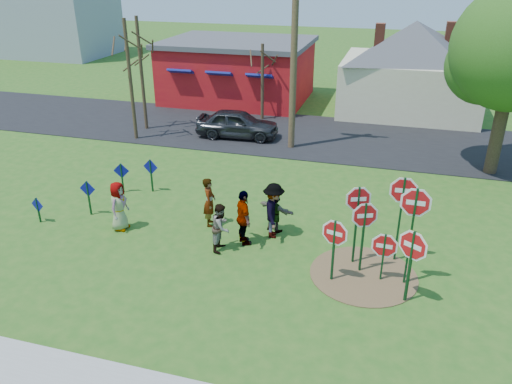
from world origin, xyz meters
TOP-DOWN VIEW (x-y plane):
  - ground at (0.00, 0.00)m, footprint 120.00×120.00m
  - road at (0.00, 11.50)m, footprint 120.00×7.50m
  - dirt_patch at (4.50, -1.00)m, footprint 3.20×3.20m
  - red_building at (-5.50, 17.99)m, footprint 9.40×7.69m
  - cream_house at (5.50, 18.00)m, footprint 9.40×9.40m
  - distant_building at (-28.00, 30.00)m, footprint 10.00×8.00m
  - stop_sign_a at (3.61, -1.50)m, footprint 1.02×0.30m
  - stop_sign_b at (4.11, -0.38)m, footprint 0.99×0.39m
  - stop_sign_c at (5.67, -1.08)m, footprint 1.14×0.08m
  - stop_sign_d at (5.36, 0.13)m, footprint 1.13×0.09m
  - stop_sign_e at (5.00, -1.10)m, footprint 1.03×0.07m
  - stop_sign_f at (5.71, -1.95)m, footprint 0.99×0.62m
  - stop_sign_g at (4.36, -0.80)m, footprint 0.99×0.43m
  - blue_diamond_a at (-7.00, -0.80)m, footprint 0.56×0.14m
  - blue_diamond_b at (-5.58, 0.23)m, footprint 0.62×0.06m
  - blue_diamond_c at (-5.40, 2.32)m, footprint 0.64×0.14m
  - blue_diamond_d at (-4.31, 2.72)m, footprint 0.65×0.07m
  - person_a at (-3.94, -0.43)m, footprint 0.57×0.87m
  - person_b at (-1.04, 0.72)m, footprint 0.58×0.74m
  - person_c at (-0.08, -0.75)m, footprint 0.62×0.79m
  - person_d at (1.32, 0.53)m, footprint 0.94×1.37m
  - person_e at (0.51, -0.22)m, footprint 1.03×1.19m
  - person_f at (1.25, 0.92)m, footprint 1.47×0.98m
  - suv at (-3.05, 10.16)m, footprint 4.41×2.00m
  - utility_pole at (0.02, 9.42)m, footprint 2.52×0.32m
  - bare_tree_west at (-8.41, 10.20)m, footprint 1.80×1.80m
  - bare_tree_east at (-2.69, 13.79)m, footprint 1.80×1.80m
  - bare_tree_mid at (-8.14, 8.50)m, footprint 1.80×1.80m

SIDE VIEW (x-z plane):
  - ground at x=0.00m, z-range 0.00..0.00m
  - dirt_patch at x=4.50m, z-range 0.00..0.03m
  - road at x=0.00m, z-range 0.00..0.04m
  - blue_diamond_a at x=-7.00m, z-range 0.10..1.08m
  - person_f at x=1.25m, z-range 0.00..1.52m
  - suv at x=-3.05m, z-range 0.04..1.51m
  - blue_diamond_c at x=-5.40m, z-range 0.15..1.42m
  - person_c at x=-0.08m, z-range 0.00..1.62m
  - blue_diamond_b at x=-5.58m, z-range 0.17..1.53m
  - blue_diamond_d at x=-4.31m, z-range 0.17..1.58m
  - person_a at x=-3.94m, z-range 0.00..1.77m
  - person_b at x=-1.04m, z-range 0.00..1.79m
  - person_e at x=0.51m, z-range 0.00..1.92m
  - person_d at x=1.32m, z-range 0.00..1.94m
  - stop_sign_e at x=5.00m, z-range 0.24..1.91m
  - stop_sign_a at x=3.61m, z-range 0.37..2.49m
  - stop_sign_f at x=5.71m, z-range 0.46..2.81m
  - stop_sign_g at x=4.36m, z-range 0.47..2.90m
  - red_building at x=-5.50m, z-range 0.02..3.92m
  - stop_sign_b at x=4.11m, z-range 0.61..3.33m
  - stop_sign_d at x=5.36m, z-range 0.67..3.64m
  - stop_sign_c at x=5.67m, z-range 0.66..3.85m
  - bare_tree_east at x=-2.69m, z-range 0.64..5.01m
  - cream_house at x=5.50m, z-range -0.33..6.17m
  - bare_tree_west at x=-8.41m, z-range 0.89..6.91m
  - bare_tree_mid at x=-8.14m, z-range 0.89..6.98m
  - distant_building at x=-28.00m, z-range 0.00..8.00m
  - utility_pole at x=0.02m, z-range 0.27..10.56m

